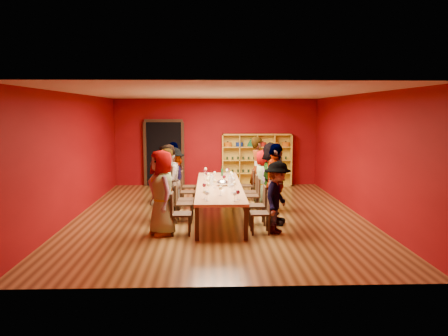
{
  "coord_description": "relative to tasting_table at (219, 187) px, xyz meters",
  "views": [
    {
      "loc": [
        -0.24,
        -10.65,
        2.57
      ],
      "look_at": [
        0.13,
        0.24,
        1.15
      ],
      "focal_mm": 35.0,
      "sensor_mm": 36.0,
      "label": 1
    }
  ],
  "objects": [
    {
      "name": "wine_glass_16",
      "position": [
        -0.36,
        -0.91,
        0.2
      ],
      "size": [
        0.08,
        0.08,
        0.21
      ],
      "color": "white",
      "rests_on": "tasting_table"
    },
    {
      "name": "wine_glass_4",
      "position": [
        -0.38,
        1.62,
        0.18
      ],
      "size": [
        0.07,
        0.07,
        0.18
      ],
      "color": "white",
      "rests_on": "tasting_table"
    },
    {
      "name": "wine_glass_8",
      "position": [
        0.36,
        1.0,
        0.2
      ],
      "size": [
        0.08,
        0.08,
        0.21
      ],
      "color": "white",
      "rests_on": "tasting_table"
    },
    {
      "name": "person_left_3",
      "position": [
        -1.19,
        0.81,
        0.12
      ],
      "size": [
        0.74,
        1.14,
        1.64
      ],
      "primitive_type": "imported",
      "rotation": [
        0.0,
        0.0,
        -1.26
      ],
      "color": "#141A38",
      "rests_on": "ground"
    },
    {
      "name": "chair_person_right_3",
      "position": [
        0.91,
        0.76,
        -0.2
      ],
      "size": [
        0.42,
        0.42,
        0.89
      ],
      "color": "black",
      "rests_on": "ground"
    },
    {
      "name": "wine_glass_11",
      "position": [
        -0.26,
        0.15,
        0.2
      ],
      "size": [
        0.08,
        0.08,
        0.2
      ],
      "color": "white",
      "rests_on": "tasting_table"
    },
    {
      "name": "chair_person_left_1",
      "position": [
        -0.91,
        -0.67,
        -0.2
      ],
      "size": [
        0.42,
        0.42,
        0.89
      ],
      "color": "black",
      "rests_on": "ground"
    },
    {
      "name": "chair_person_left_4",
      "position": [
        -0.91,
        1.66,
        -0.2
      ],
      "size": [
        0.42,
        0.42,
        0.89
      ],
      "color": "black",
      "rests_on": "ground"
    },
    {
      "name": "wine_glass_13",
      "position": [
        0.37,
        0.87,
        0.18
      ],
      "size": [
        0.07,
        0.07,
        0.18
      ],
      "color": "white",
      "rests_on": "tasting_table"
    },
    {
      "name": "wine_glass_20",
      "position": [
        -0.33,
        -1.71,
        0.19
      ],
      "size": [
        0.08,
        0.08,
        0.2
      ],
      "color": "white",
      "rests_on": "tasting_table"
    },
    {
      "name": "person_left_0",
      "position": [
        -1.23,
        -1.7,
        0.19
      ],
      "size": [
        0.79,
        0.99,
        1.78
      ],
      "primitive_type": "imported",
      "rotation": [
        0.0,
        0.0,
        -1.15
      ],
      "color": "silver",
      "rests_on": "ground"
    },
    {
      "name": "person_right_1",
      "position": [
        1.26,
        -0.93,
        0.23
      ],
      "size": [
        0.83,
        1.19,
        1.85
      ],
      "primitive_type": "imported",
      "rotation": [
        0.0,
        0.0,
        1.23
      ],
      "color": "silver",
      "rests_on": "ground"
    },
    {
      "name": "wine_glass_19",
      "position": [
        0.35,
        -0.04,
        0.2
      ],
      "size": [
        0.08,
        0.08,
        0.2
      ],
      "color": "white",
      "rests_on": "tasting_table"
    },
    {
      "name": "wine_glass_21",
      "position": [
        0.0,
        -1.34,
        0.21
      ],
      "size": [
        0.09,
        0.09,
        0.22
      ],
      "color": "white",
      "rests_on": "tasting_table"
    },
    {
      "name": "wine_glass_1",
      "position": [
        -0.26,
        -0.87,
        0.2
      ],
      "size": [
        0.09,
        0.09,
        0.21
      ],
      "color": "white",
      "rests_on": "tasting_table"
    },
    {
      "name": "wine_glass_10",
      "position": [
        -0.11,
        -0.35,
        0.2
      ],
      "size": [
        0.08,
        0.08,
        0.21
      ],
      "color": "white",
      "rests_on": "tasting_table"
    },
    {
      "name": "carafe_b",
      "position": [
        0.27,
        -0.29,
        0.18
      ],
      "size": [
        0.13,
        0.13,
        0.29
      ],
      "color": "white",
      "rests_on": "tasting_table"
    },
    {
      "name": "wine_glass_14",
      "position": [
        0.28,
        -1.94,
        0.19
      ],
      "size": [
        0.08,
        0.08,
        0.2
      ],
      "color": "white",
      "rests_on": "tasting_table"
    },
    {
      "name": "chair_person_left_3",
      "position": [
        -0.91,
        0.81,
        -0.2
      ],
      "size": [
        0.42,
        0.42,
        0.89
      ],
      "color": "black",
      "rests_on": "ground"
    },
    {
      "name": "person_right_2",
      "position": [
        1.35,
        0.24,
        0.2
      ],
      "size": [
        0.61,
        1.7,
        1.8
      ],
      "primitive_type": "imported",
      "rotation": [
        0.0,
        0.0,
        1.49
      ],
      "color": "#141A37",
      "rests_on": "ground"
    },
    {
      "name": "shelving_unit",
      "position": [
        1.4,
        4.32,
        0.28
      ],
      "size": [
        2.4,
        0.4,
        1.8
      ],
      "color": "gold",
      "rests_on": "ground"
    },
    {
      "name": "chair_person_right_1",
      "position": [
        0.91,
        -0.93,
        -0.2
      ],
      "size": [
        0.42,
        0.42,
        0.89
      ],
      "color": "black",
      "rests_on": "ground"
    },
    {
      "name": "spittoon_bowl",
      "position": [
        0.08,
        -0.06,
        0.12
      ],
      "size": [
        0.29,
        0.29,
        0.16
      ],
      "primitive_type": "ellipsoid",
      "color": "silver",
      "rests_on": "tasting_table"
    },
    {
      "name": "person_right_3",
      "position": [
        1.21,
        0.76,
        0.08
      ],
      "size": [
        0.48,
        0.8,
        1.56
      ],
      "primitive_type": "imported",
      "rotation": [
        0.0,
        0.0,
        1.49
      ],
      "color": "silver",
      "rests_on": "ground"
    },
    {
      "name": "chair_person_right_2",
      "position": [
        0.91,
        0.24,
        -0.2
      ],
      "size": [
        0.42,
        0.42,
        0.89
      ],
      "color": "black",
      "rests_on": "ground"
    },
    {
      "name": "wine_glass_0",
      "position": [
        0.34,
        -0.76,
        0.21
      ],
      "size": [
        0.09,
        0.09,
        0.22
      ],
      "color": "white",
      "rests_on": "tasting_table"
    },
    {
      "name": "wine_glass_6",
      "position": [
        -0.35,
        1.93,
        0.2
      ],
      "size": [
        0.08,
        0.08,
        0.2
      ],
      "color": "white",
      "rests_on": "tasting_table"
    },
    {
      "name": "doorway",
      "position": [
        -1.8,
        4.43,
        0.42
      ],
      "size": [
        1.4,
        0.17,
        2.3
      ],
      "color": "black",
      "rests_on": "ground"
    },
    {
      "name": "chair_person_right_4",
      "position": [
        0.91,
        1.77,
        -0.2
      ],
      "size": [
        0.42,
        0.42,
        0.89
      ],
      "color": "black",
      "rests_on": "ground"
    },
    {
      "name": "wine_glass_18",
      "position": [
        0.27,
        -1.04,
        0.21
      ],
      "size": [
        0.09,
        0.09,
        0.22
      ],
      "color": "white",
      "rests_on": "tasting_table"
    },
    {
      "name": "carafe_a",
      "position": [
        -0.19,
        -0.01,
        0.17
      ],
      "size": [
        0.11,
        0.11,
        0.27
      ],
      "color": "white",
      "rests_on": "tasting_table"
    },
    {
      "name": "person_right_4",
      "position": [
        1.16,
        1.77,
        0.22
      ],
      "size": [
        0.53,
        0.7,
        1.84
      ],
      "primitive_type": "imported",
      "rotation": [
        0.0,
        0.0,
        1.62
      ],
      "color": "#49494E",
      "rests_on": "ground"
    },
    {
      "name": "wine_glass_17",
      "position": [
        0.35,
        -1.79,
        0.2
      ],
      "size": [
        0.08,
        0.08,
        0.21
      ],
      "color": "white",
      "rests_on": "tasting_table"
    },
    {
      "name": "wine_glass_3",
      "position": [
        0.14,
        0.32,
        0.2
      ],
      "size": [
        0.09,
        0.09,
        0.21
      ],
      "color": "white",
      "rests_on": "tasting_table"
    },
    {
      "name": "wine_bottle",
      "position": [
        0.12,
        1.58,
        0.16
      ],
      "size": [
        0.09,
        0.09,
        0.28
      ],
      "color": "#153B1B",
      "rests_on": "tasting_table"
    },
    {
      "name": "wine_glass_9",
      "position": [
        -0.28,
        -0.11,
        0.2
      ],
      "size": [
        0.08,
        0.08,
        0.2
      ],
      "color": "white",
      "rests_on": "tasting_table"
    },
    {
      "name": "person_left_1",
      "position": [
        -1.26,
        -0.67,
        0.16
      ],
      "size": [
        0.58,
        0.71,
        1.72
      ],
      "primitive_type": "imported",
      "rotation": [
        0.0,
        0.0,
        -1.36
      ],
      "color": "silver",
      "rests_on": "ground"
    },
    {
      "name": "tasting_table",
      "position": [
        0.0,
        0.0,
        0.0
      ],
      "size": [
        1.1,
        4.5,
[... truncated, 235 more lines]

